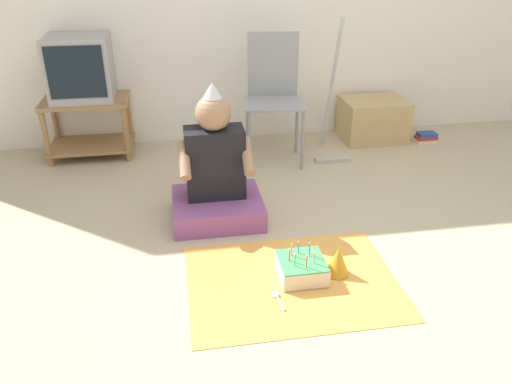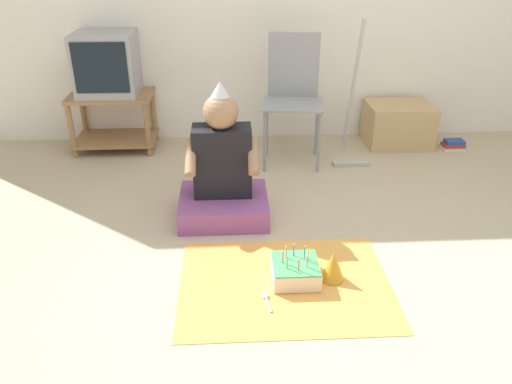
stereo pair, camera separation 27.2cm
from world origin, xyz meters
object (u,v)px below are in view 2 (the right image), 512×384
person_seated (223,176)px  tv (107,64)px  cardboard_box_stack (398,124)px  dust_mop (352,124)px  book_pile (453,145)px  birthday_cake (295,271)px  folding_chair (293,90)px  party_hat_blue (333,266)px

person_seated → tv: bearing=127.4°
cardboard_box_stack → dust_mop: size_ratio=0.48×
book_pile → birthday_cake: 2.32m
book_pile → birthday_cake: size_ratio=0.77×
tv → cardboard_box_stack: size_ratio=0.89×
book_pile → person_seated: 2.18m
dust_mop → person_seated: 1.28m
folding_chair → birthday_cake: size_ratio=4.04×
folding_chair → birthday_cake: bearing=-95.8°
tv → birthday_cake: bearing=-56.1°
cardboard_box_stack → book_pile: size_ratio=2.88×
tv → folding_chair: 1.48m
birthday_cake → folding_chair: bearing=84.2°
book_pile → party_hat_blue: bearing=-128.0°
dust_mop → book_pile: bearing=12.2°
tv → folding_chair: bearing=-11.6°
party_hat_blue → book_pile: bearing=52.0°
folding_chair → dust_mop: size_ratio=0.88×
dust_mop → party_hat_blue: size_ratio=6.89×
dust_mop → person_seated: bearing=-140.8°
tv → dust_mop: (1.89, -0.38, -0.40)m
book_pile → person_seated: person_seated is taller
cardboard_box_stack → birthday_cake: cardboard_box_stack is taller
birthday_cake → party_hat_blue: size_ratio=1.50×
tv → birthday_cake: tv is taller
cardboard_box_stack → dust_mop: 0.61m
dust_mop → party_hat_blue: 1.60m
folding_chair → birthday_cake: (-0.16, -1.61, -0.50)m
cardboard_box_stack → person_seated: person_seated is taller
folding_chair → cardboard_box_stack: 1.05m
folding_chair → party_hat_blue: 1.68m
folding_chair → birthday_cake: 1.69m
book_pile → birthday_cake: (-1.55, -1.72, 0.02)m
birthday_cake → book_pile: bearing=48.1°
cardboard_box_stack → book_pile: (0.44, -0.15, -0.14)m
birthday_cake → party_hat_blue: 0.20m
folding_chair → book_pile: 1.48m
birthday_cake → tv: bearing=123.9°
cardboard_box_stack → party_hat_blue: 2.09m
person_seated → party_hat_blue: size_ratio=5.35×
folding_chair → person_seated: size_ratio=1.13×
person_seated → birthday_cake: bearing=-62.6°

